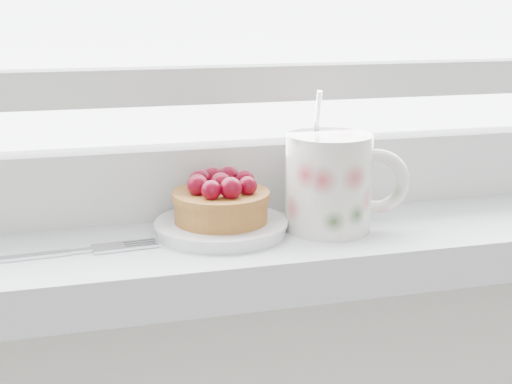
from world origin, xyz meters
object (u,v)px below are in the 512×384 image
object	(u,v)px
fork	(53,254)
floral_mug	(332,180)
saucer	(221,227)
raspberry_tart	(221,200)

from	to	relation	value
fork	floral_mug	bearing A→B (deg)	1.64
floral_mug	fork	bearing A→B (deg)	-178.36
saucer	fork	world-z (taller)	saucer
floral_mug	saucer	bearing A→B (deg)	171.77
saucer	floral_mug	size ratio (longest dim) A/B	0.95
floral_mug	fork	xyz separation A→B (m)	(-0.25, -0.01, -0.05)
saucer	raspberry_tart	bearing A→B (deg)	87.39
raspberry_tart	fork	world-z (taller)	raspberry_tart
saucer	fork	xyz separation A→B (m)	(-0.15, -0.02, -0.00)
raspberry_tart	fork	distance (m)	0.16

